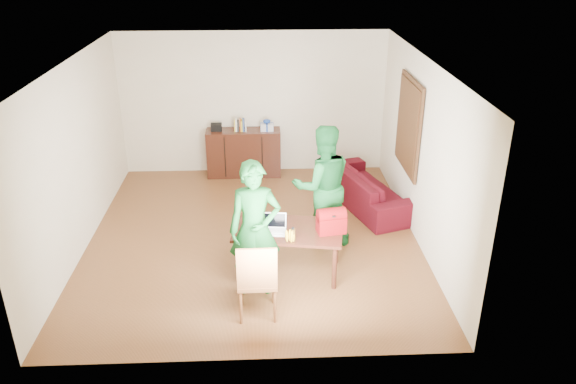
{
  "coord_description": "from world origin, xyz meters",
  "views": [
    {
      "loc": [
        0.19,
        -7.61,
        4.27
      ],
      "look_at": [
        0.5,
        -0.8,
        1.13
      ],
      "focal_mm": 35.0,
      "sensor_mm": 36.0,
      "label": 1
    }
  ],
  "objects_px": {
    "person_far": "(322,186)",
    "sofa": "(367,187)",
    "chair": "(258,293)",
    "laptop": "(274,230)",
    "person_near": "(255,229)",
    "table": "(289,234)",
    "bottle": "(293,234)",
    "red_bag": "(331,223)"
  },
  "relations": [
    {
      "from": "person_far",
      "to": "red_bag",
      "type": "height_order",
      "value": "person_far"
    },
    {
      "from": "laptop",
      "to": "person_near",
      "type": "bearing_deg",
      "value": -122.21
    },
    {
      "from": "bottle",
      "to": "table",
      "type": "bearing_deg",
      "value": 97.0
    },
    {
      "from": "sofa",
      "to": "laptop",
      "type": "bearing_deg",
      "value": 124.25
    },
    {
      "from": "bottle",
      "to": "red_bag",
      "type": "height_order",
      "value": "red_bag"
    },
    {
      "from": "chair",
      "to": "sofa",
      "type": "relative_size",
      "value": 0.48
    },
    {
      "from": "red_bag",
      "to": "sofa",
      "type": "relative_size",
      "value": 0.17
    },
    {
      "from": "bottle",
      "to": "sofa",
      "type": "relative_size",
      "value": 0.09
    },
    {
      "from": "person_near",
      "to": "bottle",
      "type": "height_order",
      "value": "person_near"
    },
    {
      "from": "chair",
      "to": "laptop",
      "type": "relative_size",
      "value": 3.15
    },
    {
      "from": "person_near",
      "to": "chair",
      "type": "bearing_deg",
      "value": -89.05
    },
    {
      "from": "bottle",
      "to": "sofa",
      "type": "bearing_deg",
      "value": 59.68
    },
    {
      "from": "chair",
      "to": "sofa",
      "type": "bearing_deg",
      "value": 57.35
    },
    {
      "from": "table",
      "to": "laptop",
      "type": "height_order",
      "value": "laptop"
    },
    {
      "from": "person_near",
      "to": "laptop",
      "type": "distance_m",
      "value": 0.44
    },
    {
      "from": "chair",
      "to": "person_far",
      "type": "distance_m",
      "value": 2.1
    },
    {
      "from": "laptop",
      "to": "red_bag",
      "type": "xyz_separation_m",
      "value": [
        0.76,
        -0.02,
        0.09
      ]
    },
    {
      "from": "red_bag",
      "to": "person_far",
      "type": "bearing_deg",
      "value": 82.09
    },
    {
      "from": "person_near",
      "to": "sofa",
      "type": "height_order",
      "value": "person_near"
    },
    {
      "from": "red_bag",
      "to": "person_near",
      "type": "bearing_deg",
      "value": -173.16
    },
    {
      "from": "laptop",
      "to": "sofa",
      "type": "bearing_deg",
      "value": 59.17
    },
    {
      "from": "chair",
      "to": "red_bag",
      "type": "xyz_separation_m",
      "value": [
        0.98,
        0.83,
        0.51
      ]
    },
    {
      "from": "bottle",
      "to": "sofa",
      "type": "height_order",
      "value": "bottle"
    },
    {
      "from": "sofa",
      "to": "person_near",
      "type": "bearing_deg",
      "value": 124.08
    },
    {
      "from": "table",
      "to": "laptop",
      "type": "distance_m",
      "value": 0.25
    },
    {
      "from": "table",
      "to": "sofa",
      "type": "xyz_separation_m",
      "value": [
        1.45,
        2.09,
        -0.28
      ]
    },
    {
      "from": "red_bag",
      "to": "sofa",
      "type": "xyz_separation_m",
      "value": [
        0.89,
        2.2,
        -0.5
      ]
    },
    {
      "from": "sofa",
      "to": "person_far",
      "type": "bearing_deg",
      "value": 125.32
    },
    {
      "from": "table",
      "to": "person_far",
      "type": "height_order",
      "value": "person_far"
    },
    {
      "from": "chair",
      "to": "person_near",
      "type": "relative_size",
      "value": 0.58
    },
    {
      "from": "person_far",
      "to": "sofa",
      "type": "height_order",
      "value": "person_far"
    },
    {
      "from": "person_near",
      "to": "red_bag",
      "type": "bearing_deg",
      "value": 14.8
    },
    {
      "from": "chair",
      "to": "bottle",
      "type": "xyz_separation_m",
      "value": [
        0.46,
        0.61,
        0.47
      ]
    },
    {
      "from": "person_near",
      "to": "sofa",
      "type": "distance_m",
      "value": 3.19
    },
    {
      "from": "table",
      "to": "red_bag",
      "type": "xyz_separation_m",
      "value": [
        0.56,
        -0.11,
        0.22
      ]
    },
    {
      "from": "person_near",
      "to": "bottle",
      "type": "distance_m",
      "value": 0.51
    },
    {
      "from": "chair",
      "to": "bottle",
      "type": "distance_m",
      "value": 0.9
    },
    {
      "from": "chair",
      "to": "laptop",
      "type": "bearing_deg",
      "value": 74.29
    },
    {
      "from": "bottle",
      "to": "laptop",
      "type": "bearing_deg",
      "value": 136.32
    },
    {
      "from": "laptop",
      "to": "sofa",
      "type": "relative_size",
      "value": 0.15
    },
    {
      "from": "table",
      "to": "person_far",
      "type": "relative_size",
      "value": 0.84
    },
    {
      "from": "table",
      "to": "person_far",
      "type": "xyz_separation_m",
      "value": [
        0.53,
        0.83,
        0.33
      ]
    }
  ]
}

